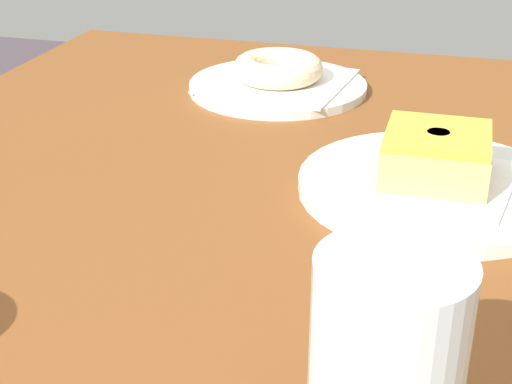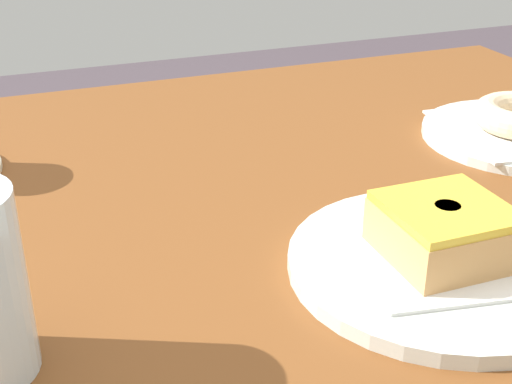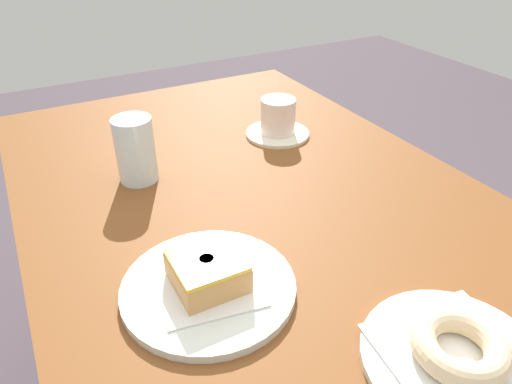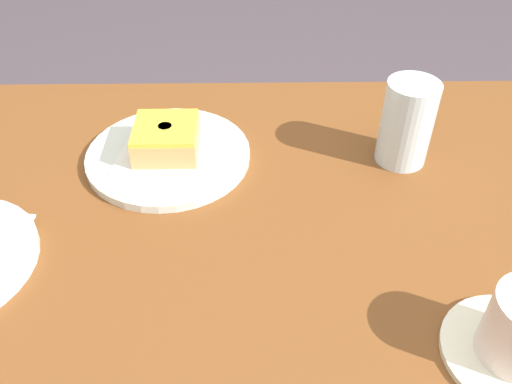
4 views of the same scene
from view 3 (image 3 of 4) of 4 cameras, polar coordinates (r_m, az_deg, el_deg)
table at (r=0.88m, az=0.49°, el=-5.02°), size 1.26×0.80×0.71m
plate_sugar_ring at (r=0.62m, az=23.10°, el=-18.32°), size 0.22×0.22×0.01m
napkin_sugar_ring at (r=0.62m, az=23.24°, el=-17.91°), size 0.18×0.18×0.00m
donut_sugar_ring at (r=0.60m, az=23.59°, el=-16.89°), size 0.11×0.11×0.03m
plate_glazed_square at (r=0.66m, az=-5.79°, el=-11.48°), size 0.24×0.24×0.01m
napkin_glazed_square at (r=0.65m, az=-5.83°, el=-10.99°), size 0.15×0.15×0.00m
donut_glazed_square at (r=0.64m, az=-5.95°, el=-9.49°), size 0.09×0.09×0.04m
water_glass at (r=0.90m, az=-14.47°, el=5.00°), size 0.07×0.07×0.12m
coffee_cup at (r=1.06m, az=2.68°, el=8.77°), size 0.14×0.14×0.09m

